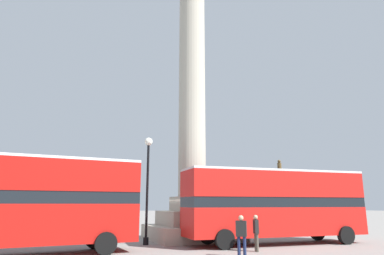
{
  "coord_description": "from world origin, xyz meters",
  "views": [
    {
      "loc": [
        -8.53,
        -21.05,
        2.22
      ],
      "look_at": [
        0.0,
        0.0,
        7.32
      ],
      "focal_mm": 32.0,
      "sensor_mm": 36.0,
      "label": 1
    }
  ],
  "objects_px": {
    "monument_column": "(192,133)",
    "bus_b": "(275,203)",
    "street_lamp": "(148,178)",
    "bus_a": "(21,200)",
    "equestrian_statue": "(282,209)",
    "pedestrian_near_lamp": "(256,231)",
    "pedestrian_by_plinth": "(241,233)"
  },
  "relations": [
    {
      "from": "bus_b",
      "to": "equestrian_statue",
      "type": "xyz_separation_m",
      "value": [
        6.64,
        8.36,
        -0.53
      ]
    },
    {
      "from": "bus_b",
      "to": "pedestrian_near_lamp",
      "type": "xyz_separation_m",
      "value": [
        -2.7,
        -2.16,
        -1.34
      ]
    },
    {
      "from": "street_lamp",
      "to": "equestrian_statue",
      "type": "bearing_deg",
      "value": 23.13
    },
    {
      "from": "monument_column",
      "to": "bus_b",
      "type": "bearing_deg",
      "value": -49.12
    },
    {
      "from": "bus_b",
      "to": "street_lamp",
      "type": "xyz_separation_m",
      "value": [
        -6.93,
        2.56,
        1.39
      ]
    },
    {
      "from": "bus_b",
      "to": "pedestrian_near_lamp",
      "type": "bearing_deg",
      "value": -137.49
    },
    {
      "from": "bus_a",
      "to": "bus_b",
      "type": "distance_m",
      "value": 13.28
    },
    {
      "from": "bus_b",
      "to": "bus_a",
      "type": "bearing_deg",
      "value": -177.69
    },
    {
      "from": "street_lamp",
      "to": "pedestrian_near_lamp",
      "type": "relative_size",
      "value": 3.57
    },
    {
      "from": "bus_a",
      "to": "equestrian_statue",
      "type": "relative_size",
      "value": 1.7
    },
    {
      "from": "bus_b",
      "to": "street_lamp",
      "type": "height_order",
      "value": "street_lamp"
    },
    {
      "from": "equestrian_statue",
      "to": "pedestrian_near_lamp",
      "type": "bearing_deg",
      "value": -159.1
    },
    {
      "from": "monument_column",
      "to": "equestrian_statue",
      "type": "relative_size",
      "value": 3.29
    },
    {
      "from": "equestrian_statue",
      "to": "street_lamp",
      "type": "height_order",
      "value": "equestrian_statue"
    },
    {
      "from": "bus_b",
      "to": "pedestrian_near_lamp",
      "type": "relative_size",
      "value": 6.35
    },
    {
      "from": "monument_column",
      "to": "bus_b",
      "type": "height_order",
      "value": "monument_column"
    },
    {
      "from": "bus_b",
      "to": "street_lamp",
      "type": "distance_m",
      "value": 7.52
    },
    {
      "from": "pedestrian_near_lamp",
      "to": "pedestrian_by_plinth",
      "type": "xyz_separation_m",
      "value": [
        -1.53,
        -1.24,
        0.03
      ]
    },
    {
      "from": "monument_column",
      "to": "street_lamp",
      "type": "distance_m",
      "value": 4.92
    },
    {
      "from": "bus_a",
      "to": "pedestrian_by_plinth",
      "type": "relative_size",
      "value": 5.97
    },
    {
      "from": "street_lamp",
      "to": "bus_a",
      "type": "bearing_deg",
      "value": -160.84
    },
    {
      "from": "bus_a",
      "to": "monument_column",
      "type": "bearing_deg",
      "value": 16.74
    },
    {
      "from": "equestrian_statue",
      "to": "pedestrian_near_lamp",
      "type": "relative_size",
      "value": 3.58
    },
    {
      "from": "bus_a",
      "to": "street_lamp",
      "type": "xyz_separation_m",
      "value": [
        6.35,
        2.2,
        1.3
      ]
    },
    {
      "from": "equestrian_statue",
      "to": "bus_a",
      "type": "bearing_deg",
      "value": 174.39
    },
    {
      "from": "monument_column",
      "to": "pedestrian_near_lamp",
      "type": "xyz_separation_m",
      "value": [
        0.82,
        -6.23,
        -5.96
      ]
    },
    {
      "from": "equestrian_statue",
      "to": "pedestrian_by_plinth",
      "type": "height_order",
      "value": "equestrian_statue"
    },
    {
      "from": "monument_column",
      "to": "pedestrian_by_plinth",
      "type": "relative_size",
      "value": 11.53
    },
    {
      "from": "equestrian_statue",
      "to": "monument_column",
      "type": "bearing_deg",
      "value": 175.37
    },
    {
      "from": "equestrian_statue",
      "to": "pedestrian_by_plinth",
      "type": "bearing_deg",
      "value": -160.24
    },
    {
      "from": "pedestrian_near_lamp",
      "to": "monument_column",
      "type": "bearing_deg",
      "value": 25.48
    },
    {
      "from": "monument_column",
      "to": "bus_b",
      "type": "relative_size",
      "value": 1.85
    }
  ]
}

